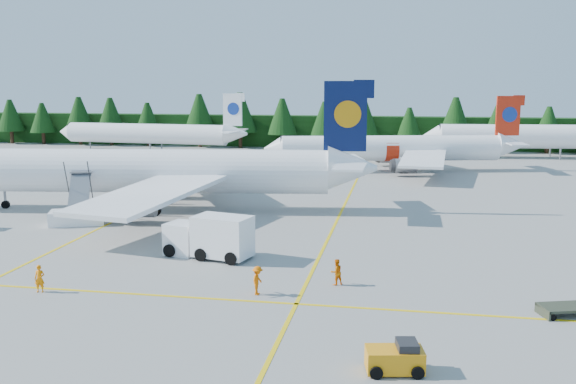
% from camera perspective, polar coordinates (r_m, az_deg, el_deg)
% --- Properties ---
extents(ground, '(320.00, 320.00, 0.00)m').
position_cam_1_polar(ground, '(44.21, -5.71, -6.82)').
color(ground, gray).
rests_on(ground, ground).
extents(taxi_stripe_a, '(0.25, 120.00, 0.01)m').
position_cam_1_polar(taxi_stripe_a, '(67.14, -12.56, -1.23)').
color(taxi_stripe_a, yellow).
rests_on(taxi_stripe_a, ground).
extents(taxi_stripe_b, '(0.25, 120.00, 0.01)m').
position_cam_1_polar(taxi_stripe_b, '(62.27, 4.69, -1.89)').
color(taxi_stripe_b, yellow).
rests_on(taxi_stripe_b, ground).
extents(taxi_stripe_cross, '(80.00, 0.25, 0.01)m').
position_cam_1_polar(taxi_stripe_cross, '(38.76, -8.16, -9.29)').
color(taxi_stripe_cross, yellow).
rests_on(taxi_stripe_cross, ground).
extents(treeline_hedge, '(220.00, 4.00, 6.00)m').
position_cam_1_polar(treeline_hedge, '(123.63, 4.74, 5.36)').
color(treeline_hedge, black).
rests_on(treeline_hedge, ground).
extents(airliner_navy, '(43.35, 35.46, 12.64)m').
position_cam_1_polar(airliner_navy, '(65.02, -13.51, 1.77)').
color(airliner_navy, white).
rests_on(airliner_navy, ground).
extents(airliner_red, '(35.72, 29.05, 10.55)m').
position_cam_1_polar(airliner_red, '(91.67, 8.73, 3.82)').
color(airliner_red, white).
rests_on(airliner_red, ground).
extents(airliner_far_left, '(35.96, 6.12, 10.45)m').
position_cam_1_polar(airliner_far_left, '(119.41, -12.90, 5.12)').
color(airliner_far_left, white).
rests_on(airliner_far_left, ground).
extents(airliner_far_right, '(39.79, 7.36, 11.57)m').
position_cam_1_polar(airliner_far_right, '(113.72, 21.25, 4.65)').
color(airliner_far_right, white).
rests_on(airliner_far_right, ground).
extents(airstairs, '(5.46, 7.21, 4.27)m').
position_cam_1_polar(airstairs, '(60.56, -18.17, -1.80)').
color(airstairs, white).
rests_on(airstairs, ground).
extents(service_truck, '(6.84, 3.83, 3.12)m').
position_cam_1_polar(service_truck, '(46.88, -7.09, -3.92)').
color(service_truck, white).
rests_on(service_truck, ground).
extents(baggage_tug, '(2.70, 1.77, 1.34)m').
position_cam_1_polar(baggage_tug, '(29.46, 9.59, -14.33)').
color(baggage_tug, orange).
rests_on(baggage_tug, ground).
extents(crew_a, '(0.68, 0.52, 1.68)m').
position_cam_1_polar(crew_a, '(41.93, -21.22, -7.20)').
color(crew_a, orange).
rests_on(crew_a, ground).
extents(crew_b, '(1.02, 0.99, 1.66)m').
position_cam_1_polar(crew_b, '(40.59, 4.32, -7.10)').
color(crew_b, orange).
rests_on(crew_b, ground).
extents(crew_c, '(0.55, 0.77, 1.76)m').
position_cam_1_polar(crew_c, '(38.71, -2.72, -7.87)').
color(crew_c, '#EB6304').
rests_on(crew_c, ground).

